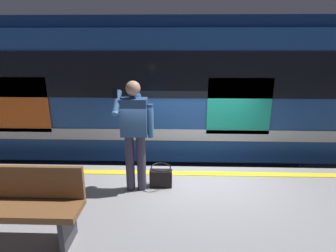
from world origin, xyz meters
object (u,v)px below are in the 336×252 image
Objects in this scene: handbag at (161,177)px; bench at (10,203)px; train_carriage at (137,84)px; passenger at (135,127)px.

handbag is 2.17m from bench.
train_carriage is 3.02m from passenger.
handbag is (-0.39, -0.09, -0.88)m from passenger.
train_carriage reaches higher than handbag.
train_carriage is 7.69× the size of bench.
handbag is at bearing 104.68° from train_carriage.
train_carriage is at bearing -102.34° from bench.
train_carriage is 3.20m from handbag.
train_carriage is at bearing -75.32° from handbag.
train_carriage is 7.39× the size of passenger.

